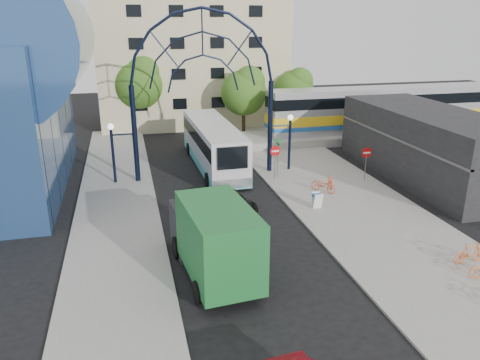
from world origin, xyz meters
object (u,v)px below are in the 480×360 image
object	(u,v)px
train_car	(391,108)
bike_far_b	(470,253)
green_truck	(213,237)
bike_near_a	(323,185)
gateway_arch	(203,60)
tree_north_a	(245,90)
tree_north_b	(140,81)
black_suv	(230,201)
tree_north_c	(295,89)
sandwich_board	(317,198)
do_not_enter_sign	(366,156)
bike_near_b	(330,181)
stop_sign	(275,154)
street_name_sign	(278,150)
city_bus	(213,144)

from	to	relation	value
train_car	bike_far_b	bearing A→B (deg)	-112.32
green_truck	bike_near_a	bearing A→B (deg)	37.40
gateway_arch	tree_north_a	bearing A→B (deg)	62.83
tree_north_a	bike_near_a	size ratio (longest dim) A/B	3.76
tree_north_b	black_suv	world-z (taller)	tree_north_b
tree_north_c	bike_near_a	size ratio (longest dim) A/B	3.49
gateway_arch	sandwich_board	distance (m)	12.52
tree_north_a	bike_far_b	xyz separation A→B (m)	(3.92, -28.17, -3.97)
tree_north_b	bike_near_a	size ratio (longest dim) A/B	4.29
tree_north_b	green_truck	bearing A→B (deg)	-86.60
do_not_enter_sign	bike_near_b	world-z (taller)	do_not_enter_sign
black_suv	sandwich_board	bearing A→B (deg)	-30.00
train_car	green_truck	size ratio (longest dim) A/B	3.34
tree_north_b	stop_sign	bearing A→B (deg)	-64.17
do_not_enter_sign	tree_north_c	xyz separation A→B (m)	(1.12, 17.93, 2.30)
sandwich_board	tree_north_a	xyz separation A→B (m)	(0.52, 19.95, 3.86)
do_not_enter_sign	tree_north_a	world-z (taller)	tree_north_a
do_not_enter_sign	street_name_sign	bearing A→B (deg)	155.84
tree_north_c	green_truck	distance (m)	31.43
street_name_sign	stop_sign	bearing A→B (deg)	-123.64
tree_north_a	bike_near_b	distance (m)	17.20
gateway_arch	bike_far_b	size ratio (longest dim) A/B	7.97
stop_sign	tree_north_a	xyz separation A→B (m)	(1.32, 13.93, 2.61)
do_not_enter_sign	tree_north_b	size ratio (longest dim) A/B	0.31
bike_far_b	sandwich_board	bearing A→B (deg)	27.46
gateway_arch	city_bus	xyz separation A→B (m)	(1.06, 2.40, -6.72)
green_truck	do_not_enter_sign	bearing A→B (deg)	31.98
sandwich_board	bike_far_b	size ratio (longest dim) A/B	0.58
street_name_sign	train_car	size ratio (longest dim) A/B	0.11
stop_sign	do_not_enter_sign	xyz separation A→B (m)	(6.20, -2.00, -0.02)
bike_far_b	gateway_arch	bearing A→B (deg)	30.80
black_suv	train_car	bearing A→B (deg)	20.21
black_suv	tree_north_c	bearing A→B (deg)	43.62
tree_north_c	city_bus	world-z (taller)	tree_north_c
street_name_sign	bike_near_b	xyz separation A→B (m)	(2.80, -3.29, -1.57)
black_suv	tree_north_b	bearing A→B (deg)	83.79
stop_sign	tree_north_b	world-z (taller)	tree_north_b
street_name_sign	bike_near_a	world-z (taller)	street_name_sign
bike_near_b	green_truck	bearing A→B (deg)	-126.05
train_car	bike_far_b	distance (m)	26.31
sandwich_board	tree_north_b	size ratio (longest dim) A/B	0.12
stop_sign	black_suv	world-z (taller)	stop_sign
stop_sign	tree_north_a	world-z (taller)	tree_north_a
city_bus	green_truck	world-z (taller)	green_truck
gateway_arch	bike_near_b	xyz separation A→B (m)	(8.00, -4.69, -7.99)
tree_north_b	tree_north_c	world-z (taller)	tree_north_b
train_car	green_truck	distance (m)	31.20
train_car	tree_north_c	world-z (taller)	tree_north_c
stop_sign	street_name_sign	distance (m)	0.74
black_suv	bike_far_b	world-z (taller)	black_suv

